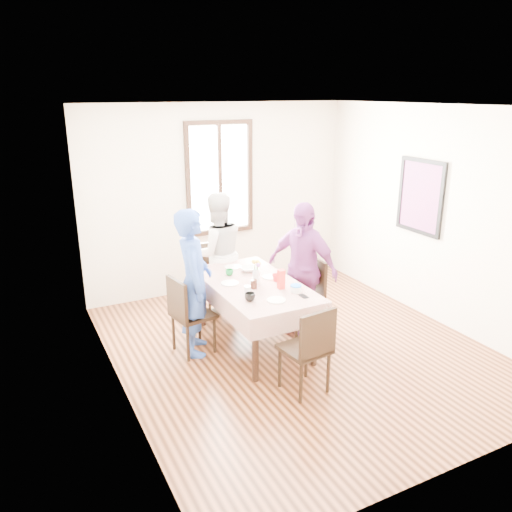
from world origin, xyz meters
name	(u,v)px	position (x,y,z in m)	size (l,w,h in m)	color
ground	(298,348)	(0.00, 0.00, 0.00)	(4.50, 4.50, 0.00)	black
back_wall	(219,199)	(0.00, 2.25, 1.35)	(4.00, 4.00, 0.00)	beige
right_wall	(438,216)	(2.00, 0.00, 1.35)	(4.50, 4.50, 0.00)	beige
window_frame	(220,178)	(0.00, 2.23, 1.65)	(1.02, 0.06, 1.62)	black
window_pane	(219,178)	(0.00, 2.24, 1.65)	(0.90, 0.02, 1.50)	white
art_poster	(421,197)	(1.98, 0.30, 1.55)	(0.04, 0.76, 0.96)	red
dining_table	(254,314)	(-0.40, 0.34, 0.38)	(0.83, 1.59, 0.75)	black
tablecloth	(254,284)	(-0.40, 0.34, 0.76)	(0.95, 1.71, 0.01)	#4F0500
chair_left	(193,314)	(-1.09, 0.49, 0.46)	(0.42, 0.42, 0.91)	black
chair_right	(303,296)	(0.29, 0.39, 0.46)	(0.42, 0.42, 0.91)	black
chair_far	(217,278)	(-0.40, 1.43, 0.46)	(0.42, 0.42, 0.91)	black
chair_near	(304,348)	(-0.40, -0.75, 0.46)	(0.42, 0.42, 0.91)	black
person_left	(193,283)	(-1.07, 0.49, 0.83)	(0.61, 0.40, 1.66)	#284698
person_far	(217,253)	(-0.40, 1.41, 0.81)	(0.79, 0.61, 1.62)	beige
person_right	(302,268)	(0.27, 0.39, 0.81)	(0.95, 0.40, 1.63)	#7D357C
mug_black	(250,297)	(-0.67, -0.10, 0.81)	(0.11, 0.11, 0.09)	black
mug_flag	(276,278)	(-0.15, 0.27, 0.81)	(0.09, 0.09, 0.09)	red
mug_green	(229,272)	(-0.54, 0.70, 0.80)	(0.09, 0.09, 0.07)	#0C7226
serving_bowl	(249,269)	(-0.27, 0.72, 0.79)	(0.21, 0.21, 0.05)	white
juice_carton	(281,279)	(-0.21, 0.06, 0.87)	(0.07, 0.07, 0.22)	red
butter_tub	(296,289)	(-0.11, -0.09, 0.79)	(0.12, 0.12, 0.06)	white
jam_jar	(254,284)	(-0.47, 0.20, 0.81)	(0.07, 0.07, 0.10)	black
drinking_glass	(248,290)	(-0.62, 0.06, 0.81)	(0.07, 0.07, 0.10)	silver
smartphone	(304,296)	(-0.11, -0.25, 0.77)	(0.06, 0.12, 0.01)	black
flower_vase	(256,276)	(-0.36, 0.36, 0.84)	(0.08, 0.08, 0.15)	silver
plate_left	(230,283)	(-0.65, 0.45, 0.77)	(0.20, 0.20, 0.01)	white
plate_right	(271,277)	(-0.14, 0.42, 0.77)	(0.20, 0.20, 0.01)	white
plate_far	(232,267)	(-0.40, 0.94, 0.77)	(0.20, 0.20, 0.01)	white
plate_near	(276,300)	(-0.42, -0.22, 0.77)	(0.20, 0.20, 0.01)	white
butter_lid	(296,286)	(-0.11, -0.09, 0.83)	(0.12, 0.12, 0.01)	blue
flower_bunch	(256,265)	(-0.36, 0.36, 0.96)	(0.09, 0.09, 0.10)	yellow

